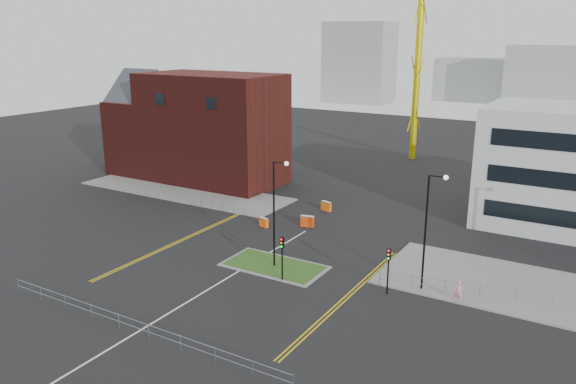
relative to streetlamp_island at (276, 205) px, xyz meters
The scene contains 25 objects.
ground 9.91m from the streetlamp_island, 105.50° to the right, with size 200.00×200.00×0.00m, color black.
pavement_left 26.80m from the streetlamp_island, 147.78° to the left, with size 28.00×8.00×0.12m, color slate.
pavement_right 21.35m from the streetlamp_island, 16.87° to the left, with size 24.00×10.00×0.12m, color slate.
island_kerb 5.38m from the streetlamp_island, behind, with size 8.60×4.60×0.08m, color slate.
grass_island 5.36m from the streetlamp_island, behind, with size 8.00×4.00×0.12m, color #284D19.
brick_building 32.20m from the streetlamp_island, 141.56° to the left, with size 24.20×10.07×14.24m.
streetlamp_island is the anchor object (origin of this frame).
streetlamp_right_near 12.17m from the streetlamp_island, ahead, with size 1.46×0.36×9.18m.
traffic_light_island 3.92m from the streetlamp_island, 48.59° to the right, with size 0.28×0.33×3.65m.
traffic_light_right 10.19m from the streetlamp_island, ahead, with size 0.28×0.33×3.65m.
railing_front 14.91m from the streetlamp_island, 99.00° to the right, with size 24.05×0.05×1.10m.
railing_left 17.22m from the streetlamp_island, 142.89° to the left, with size 6.05×0.05×1.10m.
railing_right 19.18m from the streetlamp_island, 10.84° to the left, with size 19.05×5.05×1.10m.
centre_line 8.38m from the streetlamp_island, 110.29° to the right, with size 0.15×30.00×0.01m, color silver.
yellow_left_a 12.61m from the streetlamp_island, 169.89° to the left, with size 0.12×24.00×0.01m, color gold.
yellow_left_b 12.35m from the streetlamp_island, 169.62° to the left, with size 0.12×24.00×0.01m, color gold.
yellow_right_a 9.29m from the streetlamp_island, 15.36° to the right, with size 0.12×20.00×0.01m, color gold.
yellow_right_b 9.53m from the streetlamp_island, 14.78° to the right, with size 0.12×20.00×0.01m, color gold.
skyline_a 119.82m from the streetlamp_island, 110.65° to the left, with size 18.00×12.00×22.00m, color gray.
skyline_b 122.28m from the streetlamp_island, 86.35° to the left, with size 24.00×12.00×16.00m, color gray.
skyline_d 132.40m from the streetlamp_island, 94.43° to the left, with size 30.00×12.00×12.00m, color gray.
pedestrian 15.46m from the streetlamp_island, ahead, with size 0.61×0.40×1.67m, color pink.
barrier_left 11.42m from the streetlamp_island, 129.09° to the left, with size 1.17×0.72×0.94m.
barrier_mid 17.08m from the streetlamp_island, 102.32° to the left, with size 1.31×0.76×1.04m.
barrier_right 11.68m from the streetlamp_island, 104.83° to the left, with size 1.41×0.70×1.14m.
Camera 1 is at (25.28, -28.87, 18.84)m, focal length 35.00 mm.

